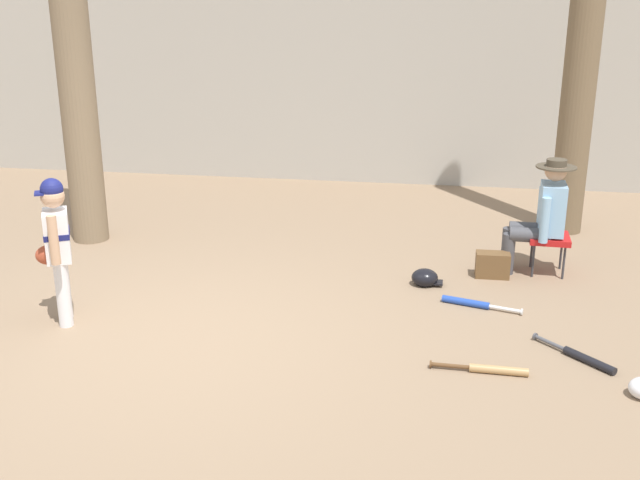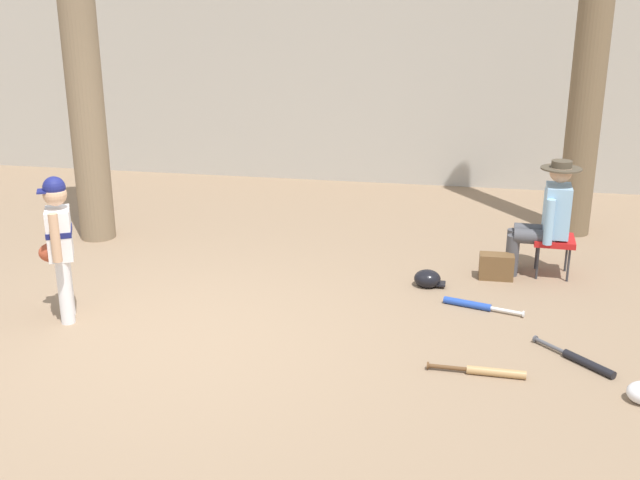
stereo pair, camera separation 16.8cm
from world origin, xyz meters
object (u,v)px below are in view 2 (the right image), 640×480
at_px(young_ballplayer, 59,239).
at_px(handbag_beside_stool, 496,266).
at_px(tree_near_player, 77,16).
at_px(seated_spectator, 546,215).
at_px(folding_stool, 554,241).
at_px(batting_helmet_black, 428,279).
at_px(tree_behind_spectator, 595,14).
at_px(bat_wood_tan, 488,371).
at_px(bat_blue_youth, 474,305).
at_px(bat_black_composite, 582,361).

xyz_separation_m(young_ballplayer, handbag_beside_stool, (3.79, 1.73, -0.61)).
relative_size(tree_near_player, seated_spectator, 4.67).
height_order(folding_stool, handbag_beside_stool, folding_stool).
bearing_deg(seated_spectator, batting_helmet_black, -153.83).
relative_size(tree_behind_spectator, seated_spectator, 4.63).
height_order(handbag_beside_stool, bat_wood_tan, handbag_beside_stool).
bearing_deg(bat_wood_tan, bat_blue_youth, 94.95).
bearing_deg(bat_blue_youth, bat_wood_tan, -85.05).
xyz_separation_m(young_ballplayer, bat_black_composite, (4.41, -0.05, -0.71)).
bearing_deg(young_ballplayer, bat_blue_youth, 14.38).
bearing_deg(folding_stool, tree_behind_spectator, 75.95).
relative_size(tree_near_player, bat_black_composite, 9.46).
bearing_deg(handbag_beside_stool, bat_blue_youth, -105.10).
relative_size(tree_near_player, batting_helmet_black, 18.00).
relative_size(seated_spectator, bat_wood_tan, 1.60).
relative_size(young_ballplayer, bat_blue_youth, 1.77).
distance_m(folding_stool, handbag_beside_stool, 0.64).
distance_m(tree_behind_spectator, folding_stool, 2.68).
bearing_deg(batting_helmet_black, handbag_beside_stool, 27.00).
bearing_deg(folding_stool, bat_blue_youth, -127.32).
distance_m(bat_blue_youth, batting_helmet_black, 0.65).
relative_size(tree_behind_spectator, batting_helmet_black, 17.82).
bearing_deg(tree_near_player, bat_wood_tan, -29.94).
bearing_deg(bat_wood_tan, folding_stool, 73.84).
relative_size(handbag_beside_stool, bat_blue_youth, 0.46).
bearing_deg(batting_helmet_black, tree_behind_spectator, 52.24).
relative_size(tree_near_player, bat_wood_tan, 7.48).
height_order(bat_black_composite, bat_wood_tan, same).
xyz_separation_m(folding_stool, batting_helmet_black, (-1.23, -0.55, -0.29)).
height_order(young_ballplayer, bat_black_composite, young_ballplayer).
height_order(seated_spectator, bat_wood_tan, seated_spectator).
relative_size(tree_behind_spectator, bat_blue_youth, 7.55).
xyz_separation_m(tree_near_player, young_ballplayer, (0.80, -2.21, -1.78)).
relative_size(young_ballplayer, bat_black_composite, 2.20).
height_order(seated_spectator, bat_blue_youth, seated_spectator).
relative_size(tree_behind_spectator, handbag_beside_stool, 16.34).
height_order(tree_behind_spectator, folding_stool, tree_behind_spectator).
height_order(bat_black_composite, batting_helmet_black, batting_helmet_black).
distance_m(bat_blue_youth, bat_wood_tan, 1.29).
bearing_deg(folding_stool, young_ballplayer, -155.99).
height_order(tree_near_player, seated_spectator, tree_near_player).
relative_size(seated_spectator, bat_blue_youth, 1.63).
bearing_deg(tree_behind_spectator, seated_spectator, -107.50).
height_order(tree_behind_spectator, bat_black_composite, tree_behind_spectator).
bearing_deg(seated_spectator, tree_near_player, 176.94).
bearing_deg(bat_blue_youth, young_ballplayer, -165.62).
height_order(tree_near_player, bat_wood_tan, tree_near_player).
xyz_separation_m(folding_stool, handbag_beside_stool, (-0.56, -0.21, -0.23)).
bearing_deg(seated_spectator, folding_stool, -2.40).
distance_m(tree_near_player, handbag_beside_stool, 5.20).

